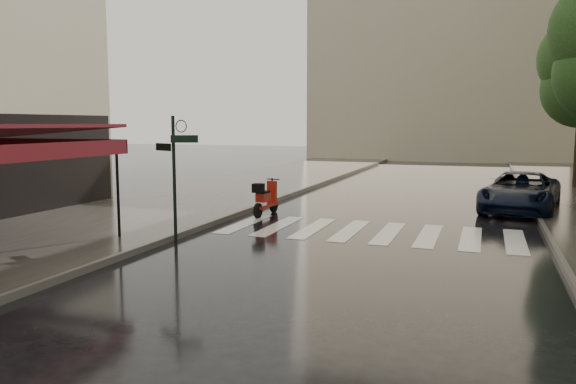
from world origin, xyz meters
The scene contains 9 objects.
ground centered at (0.00, 0.00, 0.00)m, with size 120.00×120.00×0.00m, color black.
sidewalk_near centered at (-4.50, 12.00, 0.06)m, with size 6.00×60.00×0.12m, color #38332D.
curb_near centered at (-1.45, 12.00, 0.07)m, with size 0.12×60.00×0.16m, color #595651.
curb_far centered at (7.45, 12.00, 0.07)m, with size 0.12×60.00×0.16m, color #595651.
crosswalk centered at (2.98, 6.00, 0.01)m, with size 7.85×3.20×0.01m.
signpost centered at (-1.19, 3.00, 1.83)m, with size 1.17×0.29×3.10m.
backdrop_building centered at (3.00, 38.00, 10.00)m, with size 22.00×6.00×20.00m, color #B2A988.
scooter centered at (-0.68, 7.61, 0.52)m, with size 0.46×1.71×1.12m.
parked_car centered at (7.00, 11.14, 0.66)m, with size 2.19×4.76×1.32m, color black.
Camera 1 is at (5.88, -8.78, 2.92)m, focal length 35.00 mm.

